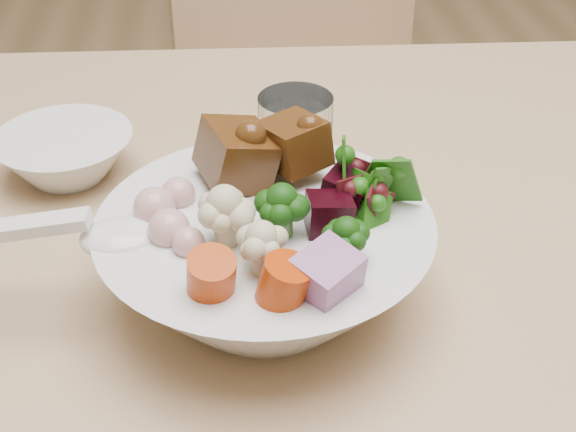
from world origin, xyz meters
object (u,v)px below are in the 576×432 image
Objects in this scene: dining_table at (476,318)px; water_glass at (295,159)px; side_bowl at (66,156)px; chair_far at (321,81)px; food_bowl at (268,253)px.

dining_table is 0.21m from water_glass.
chair_far is at bearing 59.81° from side_bowl.
dining_table is at bearing -23.57° from side_bowl.
chair_far is at bearing 78.91° from food_bowl.
water_glass reaches higher than side_bowl.
food_bowl is at bearing -114.44° from chair_far.
chair_far reaches higher than water_glass.
dining_table is at bearing 11.43° from food_bowl.
food_bowl reaches higher than dining_table.
side_bowl is at bearing -133.54° from chair_far.
chair_far reaches higher than dining_table.
side_bowl is at bearing 160.41° from water_glass.
water_glass is (0.03, 0.12, 0.01)m from food_bowl.
food_bowl is at bearing -48.16° from side_bowl.
dining_table is 14.58× the size of water_glass.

